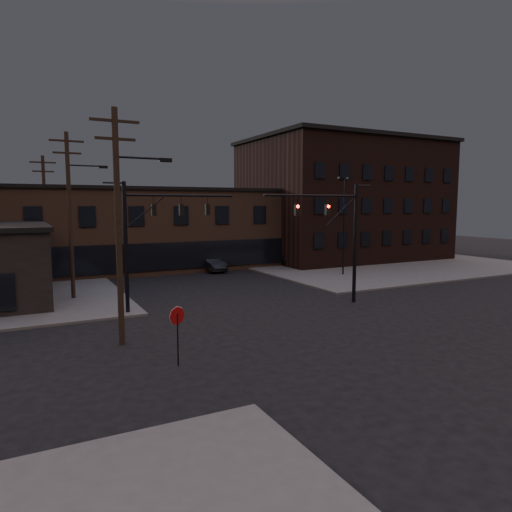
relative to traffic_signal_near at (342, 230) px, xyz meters
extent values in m
plane|color=black|center=(-5.36, -4.50, -4.93)|extent=(140.00, 140.00, 0.00)
cube|color=#474744|center=(16.64, 17.50, -4.86)|extent=(30.00, 30.00, 0.15)
cube|color=brown|center=(-5.36, 23.50, -0.93)|extent=(40.00, 12.00, 8.00)
cube|color=black|center=(16.64, 21.50, 2.07)|extent=(22.00, 16.00, 14.00)
cylinder|color=black|center=(1.14, 0.00, -0.93)|extent=(0.24, 0.24, 8.00)
cylinder|color=black|center=(-2.36, 0.00, 2.27)|extent=(7.00, 0.14, 0.14)
cube|color=#FF140C|center=(-1.19, 0.00, 1.37)|extent=(0.28, 0.22, 0.70)
cube|color=#FF140C|center=(-3.52, 0.00, 1.37)|extent=(0.28, 0.22, 0.70)
cylinder|color=black|center=(-13.36, 3.50, -0.93)|extent=(0.24, 0.24, 8.00)
cylinder|color=black|center=(-9.86, 3.50, 2.27)|extent=(7.00, 0.14, 0.14)
cube|color=black|center=(-11.61, 3.50, 1.37)|extent=(0.28, 0.22, 0.70)
cube|color=black|center=(-9.86, 3.50, 1.37)|extent=(0.28, 0.22, 0.70)
cube|color=black|center=(-8.11, 3.50, 1.37)|extent=(0.28, 0.22, 0.70)
cylinder|color=black|center=(-13.36, -6.50, -3.83)|extent=(0.06, 0.06, 2.20)
cylinder|color=maroon|center=(-13.36, -6.48, -2.83)|extent=(0.72, 0.33, 0.76)
cylinder|color=black|center=(-14.86, -2.50, 0.57)|extent=(0.28, 0.28, 11.00)
cube|color=black|center=(-14.86, -2.50, 5.47)|extent=(2.20, 0.12, 0.12)
cube|color=black|center=(-14.86, -2.50, 4.67)|extent=(1.80, 0.12, 0.12)
cube|color=black|center=(-12.56, -2.50, 3.82)|extent=(0.60, 0.25, 0.18)
cylinder|color=black|center=(-15.86, 9.50, 0.82)|extent=(0.28, 0.28, 11.50)
cube|color=black|center=(-15.86, 9.50, 5.97)|extent=(2.20, 0.12, 0.12)
cube|color=black|center=(-15.86, 9.50, 5.17)|extent=(1.80, 0.12, 0.12)
cube|color=black|center=(-13.56, 9.50, 4.32)|extent=(0.60, 0.25, 0.18)
cylinder|color=black|center=(-16.86, 21.50, 0.57)|extent=(0.28, 0.28, 11.00)
cube|color=black|center=(-16.86, 21.50, 5.47)|extent=(2.20, 0.12, 0.12)
cube|color=black|center=(-16.86, 21.50, 4.67)|extent=(1.80, 0.12, 0.12)
cylinder|color=black|center=(7.64, 9.50, -0.43)|extent=(0.14, 0.14, 9.00)
cube|color=black|center=(7.14, 9.50, 4.12)|extent=(0.50, 0.28, 0.18)
cube|color=black|center=(8.14, 9.50, 4.12)|extent=(0.50, 0.28, 0.18)
cylinder|color=black|center=(13.64, 14.50, -0.43)|extent=(0.14, 0.14, 9.00)
cube|color=black|center=(13.14, 14.50, 4.12)|extent=(0.50, 0.28, 0.18)
cube|color=black|center=(14.14, 14.50, 4.12)|extent=(0.50, 0.28, 0.18)
imported|color=black|center=(7.90, 16.59, -3.96)|extent=(5.22, 3.43, 1.65)
imported|color=silver|center=(7.87, 18.90, -4.15)|extent=(4.64, 2.76, 1.26)
imported|color=black|center=(-2.18, 18.09, -4.14)|extent=(1.82, 4.85, 1.58)
camera|label=1|loc=(-18.84, -24.21, 1.70)|focal=32.00mm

